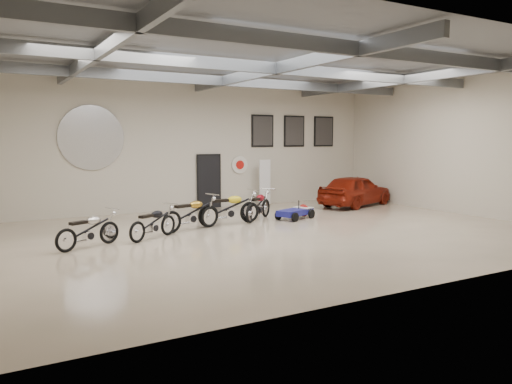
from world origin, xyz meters
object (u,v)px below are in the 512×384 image
motorcycle_yellow (229,207)px  motorcycle_red (258,205)px  motorcycle_silver (88,229)px  motorcycle_gold (191,213)px  go_kart (298,209)px  vintage_car (355,190)px  banner_stand (265,183)px  motorcycle_black (153,222)px

motorcycle_yellow → motorcycle_red: size_ratio=1.09×
motorcycle_yellow → motorcycle_red: bearing=14.1°
motorcycle_silver → motorcycle_gold: (3.21, 1.04, 0.06)m
motorcycle_silver → go_kart: 7.41m
motorcycle_silver → vintage_car: bearing=-10.4°
motorcycle_red → banner_stand: bearing=18.0°
motorcycle_yellow → banner_stand: bearing=43.5°
motorcycle_red → go_kart: 1.42m
motorcycle_gold → go_kart: motorcycle_gold is taller
motorcycle_silver → motorcycle_red: size_ratio=0.92×
motorcycle_black → motorcycle_red: 4.39m
motorcycle_black → banner_stand: bearing=5.5°
motorcycle_yellow → motorcycle_red: (1.30, 0.39, -0.04)m
go_kart → vintage_car: bearing=0.7°
motorcycle_black → motorcycle_yellow: size_ratio=0.83×
motorcycle_black → motorcycle_red: bearing=-11.9°
motorcycle_gold → motorcycle_red: bearing=-1.5°
motorcycle_silver → motorcycle_gold: bearing=-6.9°
motorcycle_black → motorcycle_gold: (1.42, 0.73, 0.07)m
banner_stand → motorcycle_silver: bearing=-149.0°
motorcycle_black → go_kart: size_ratio=1.02×
motorcycle_yellow → motorcycle_gold: bearing=-170.8°
go_kart → vintage_car: 4.25m
motorcycle_black → motorcycle_gold: motorcycle_gold is taller
banner_stand → vintage_car: 3.75m
motorcycle_silver → vintage_car: vintage_car is taller
motorcycle_silver → vintage_car: (11.22, 2.91, 0.17)m
motorcycle_red → go_kart: (1.34, -0.40, -0.20)m
motorcycle_red → motorcycle_black: bearing=160.6°
motorcycle_silver → vintage_car: 11.59m
motorcycle_gold → banner_stand: bearing=22.8°
motorcycle_silver → motorcycle_gold: motorcycle_gold is taller
banner_stand → vintage_car: size_ratio=0.50×
banner_stand → motorcycle_red: bearing=-124.1°
banner_stand → motorcycle_black: size_ratio=1.06×
motorcycle_black → vintage_car: (9.43, 2.59, 0.18)m
motorcycle_gold → go_kart: bearing=-11.7°
banner_stand → motorcycle_yellow: size_ratio=0.88×
motorcycle_gold → motorcycle_red: size_ratio=1.03×
motorcycle_black → motorcycle_gold: 1.60m
motorcycle_silver → motorcycle_black: bearing=-14.9°
banner_stand → motorcycle_black: 7.79m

